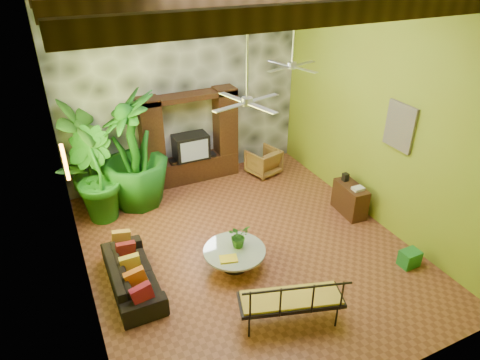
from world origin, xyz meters
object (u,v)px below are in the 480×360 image
coffee_table (235,256)px  iron_bench (293,299)px  wicker_armchair (263,162)px  tall_plant_a (86,156)px  entertainment_center (191,145)px  green_bin (410,258)px  ceiling_fan_front (247,89)px  tall_plant_c (133,151)px  tall_plant_b (94,176)px  sofa (132,274)px  ceiling_fan_back (293,55)px  side_console (350,199)px

coffee_table → iron_bench: size_ratio=0.67×
wicker_armchair → tall_plant_a: (-4.28, 0.31, 0.93)m
entertainment_center → iron_bench: 5.26m
iron_bench → green_bin: size_ratio=4.78×
green_bin → entertainment_center: bearing=117.2°
entertainment_center → green_bin: entertainment_center is taller
ceiling_fan_front → tall_plant_c: ceiling_fan_front is taller
tall_plant_c → coffee_table: (1.06, -3.04, -1.08)m
tall_plant_a → tall_plant_b: (0.05, -0.55, -0.25)m
wicker_armchair → sofa: bearing=19.0°
entertainment_center → ceiling_fan_back: (1.60, -1.94, 2.44)m
tall_plant_c → green_bin: size_ratio=7.34×
ceiling_fan_back → tall_plant_c: (-3.12, 1.39, -2.07)m
tall_plant_a → tall_plant_c: 1.03m
wicker_armchair → iron_bench: bearing=51.9°
wicker_armchair → iron_bench: size_ratio=0.43×
ceiling_fan_back → side_console: bearing=-45.7°
ceiling_fan_front → tall_plant_b: size_ratio=0.91×
entertainment_center → tall_plant_a: 2.51m
ceiling_fan_front → ceiling_fan_back: bearing=41.6°
tall_plant_c → green_bin: (4.07, -4.41, -1.17)m
ceiling_fan_back → wicker_armchair: (0.20, 1.42, -3.06)m
ceiling_fan_front → sofa: size_ratio=0.97×
tall_plant_b → green_bin: bearing=-40.1°
iron_bench → tall_plant_a: bearing=131.3°
tall_plant_b → side_console: bearing=-23.9°
wicker_armchair → side_console: side_console is taller
sofa → coffee_table: sofa is taller
tall_plant_a → tall_plant_b: size_ratio=1.24×
tall_plant_a → ceiling_fan_front: bearing=-55.5°
entertainment_center → coffee_table: 3.69m
entertainment_center → tall_plant_c: tall_plant_c is taller
tall_plant_c → coffee_table: tall_plant_c is taller
wicker_armchair → green_bin: 4.51m
tall_plant_b → green_bin: 6.57m
tall_plant_b → tall_plant_c: size_ratio=0.76×
coffee_table → green_bin: (3.00, -1.37, -0.10)m
ceiling_fan_back → sofa: bearing=-160.9°
tall_plant_a → tall_plant_c: size_ratio=0.95×
sofa → iron_bench: (2.09, -1.95, 0.25)m
sofa → tall_plant_b: bearing=3.0°
tall_plant_b → side_console: (5.08, -2.25, -0.67)m
ceiling_fan_back → wicker_armchair: ceiling_fan_back is taller
side_console → tall_plant_c: bearing=153.8°
tall_plant_a → tall_plant_c: (0.96, -0.34, 0.06)m
wicker_armchair → coffee_table: wicker_armchair is taller
tall_plant_b → side_console: size_ratio=2.33×
iron_bench → side_console: (2.86, 2.22, -0.18)m
coffee_table → iron_bench: 1.69m
tall_plant_c → side_console: 4.94m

